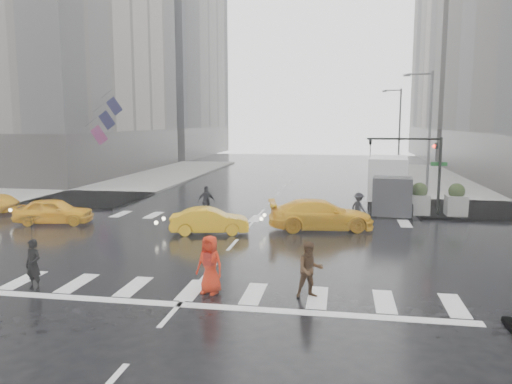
% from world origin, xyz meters
% --- Properties ---
extents(ground, '(120.00, 120.00, 0.00)m').
position_xyz_m(ground, '(0.00, 0.00, 0.00)').
color(ground, black).
rests_on(ground, ground).
extents(sidewalk_nw, '(35.00, 35.00, 0.15)m').
position_xyz_m(sidewalk_nw, '(-19.50, 17.50, 0.07)').
color(sidewalk_nw, gray).
rests_on(sidewalk_nw, ground).
extents(building_nw, '(26.05, 26.05, 38.00)m').
position_xyz_m(building_nw, '(-29.00, 27.00, 17.25)').
color(building_nw, gray).
rests_on(building_nw, ground).
extents(building_nw_far, '(26.05, 26.05, 44.00)m').
position_xyz_m(building_nw_far, '(-29.00, 56.00, 20.19)').
color(building_nw_far, '#5D5B56').
rests_on(building_nw_far, ground).
extents(road_markings, '(18.00, 48.00, 0.01)m').
position_xyz_m(road_markings, '(0.00, 0.00, 0.01)').
color(road_markings, silver).
rests_on(road_markings, ground).
extents(traffic_signal_pole, '(4.45, 0.42, 4.50)m').
position_xyz_m(traffic_signal_pole, '(9.01, 8.01, 3.22)').
color(traffic_signal_pole, black).
rests_on(traffic_signal_pole, ground).
extents(street_lamp_near, '(2.15, 0.22, 9.00)m').
position_xyz_m(street_lamp_near, '(10.87, 18.00, 4.95)').
color(street_lamp_near, '#59595B').
rests_on(street_lamp_near, ground).
extents(street_lamp_far, '(2.15, 0.22, 9.00)m').
position_xyz_m(street_lamp_far, '(10.87, 38.00, 4.95)').
color(street_lamp_far, '#59595B').
rests_on(street_lamp_far, ground).
extents(planter_west, '(1.10, 1.10, 1.80)m').
position_xyz_m(planter_west, '(7.00, 8.20, 0.98)').
color(planter_west, gray).
rests_on(planter_west, ground).
extents(planter_mid, '(1.10, 1.10, 1.80)m').
position_xyz_m(planter_mid, '(9.00, 8.20, 0.98)').
color(planter_mid, gray).
rests_on(planter_mid, ground).
extents(planter_east, '(1.10, 1.10, 1.80)m').
position_xyz_m(planter_east, '(11.00, 8.20, 0.98)').
color(planter_east, gray).
rests_on(planter_east, ground).
extents(flag_cluster, '(2.87, 3.06, 4.69)m').
position_xyz_m(flag_cluster, '(-15.08, 18.50, 5.64)').
color(flag_cluster, '#59595B').
rests_on(flag_cluster, ground).
extents(pedestrian_black, '(1.16, 1.18, 2.43)m').
position_xyz_m(pedestrian_black, '(-5.04, -6.80, 1.62)').
color(pedestrian_black, black).
rests_on(pedestrian_black, ground).
extents(pedestrian_brown, '(1.02, 0.91, 1.74)m').
position_xyz_m(pedestrian_brown, '(3.75, -5.99, 0.87)').
color(pedestrian_brown, '#442C18').
rests_on(pedestrian_brown, ground).
extents(pedestrian_orange, '(1.04, 0.82, 1.85)m').
position_xyz_m(pedestrian_orange, '(0.64, -6.16, 0.93)').
color(pedestrian_orange, red).
rests_on(pedestrian_orange, ground).
extents(pedestrian_far_a, '(1.04, 0.64, 1.76)m').
position_xyz_m(pedestrian_far_a, '(-2.81, 5.99, 0.88)').
color(pedestrian_far_a, black).
rests_on(pedestrian_far_a, ground).
extents(pedestrian_far_b, '(1.13, 1.16, 1.61)m').
position_xyz_m(pedestrian_far_b, '(5.59, 5.92, 0.81)').
color(pedestrian_far_b, black).
rests_on(pedestrian_far_b, ground).
extents(taxi_front, '(4.21, 2.30, 1.36)m').
position_xyz_m(taxi_front, '(-10.27, 2.82, 0.68)').
color(taxi_front, '#FFB40D').
rests_on(taxi_front, ground).
extents(taxi_mid, '(3.96, 2.09, 1.24)m').
position_xyz_m(taxi_mid, '(-1.57, 2.00, 0.62)').
color(taxi_mid, '#FFB40D').
rests_on(taxi_mid, ground).
extents(taxi_rear, '(4.92, 2.97, 1.51)m').
position_xyz_m(taxi_rear, '(3.67, 3.80, 0.75)').
color(taxi_rear, '#FFB40D').
rests_on(taxi_rear, ground).
extents(box_truck, '(2.24, 5.96, 3.17)m').
position_xyz_m(box_truck, '(7.50, 10.16, 1.69)').
color(box_truck, silver).
rests_on(box_truck, ground).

